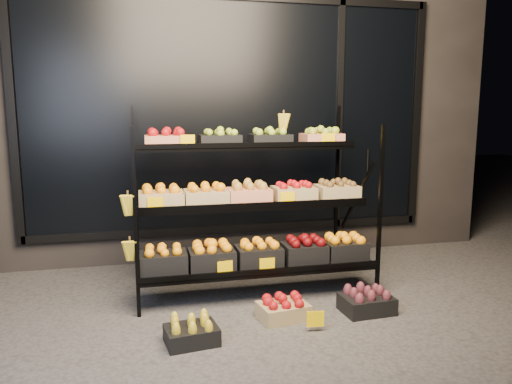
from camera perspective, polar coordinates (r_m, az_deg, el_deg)
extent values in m
plane|color=#514F4C|center=(4.13, 1.61, -13.71)|extent=(24.00, 24.00, 0.00)
cube|color=#2D2826|center=(6.35, -4.45, 10.54)|extent=(6.00, 2.00, 3.50)
cube|color=black|center=(5.34, -2.72, 8.63)|extent=(4.20, 0.04, 2.40)
cube|color=black|center=(5.47, -2.58, -4.14)|extent=(4.30, 0.06, 0.08)
cube|color=black|center=(5.36, -26.12, 7.70)|extent=(0.08, 0.06, 2.50)
cube|color=black|center=(6.10, 17.83, 8.29)|extent=(0.08, 0.06, 2.50)
cube|color=black|center=(5.67, 9.47, 8.56)|extent=(0.06, 0.06, 2.50)
cylinder|color=black|center=(5.81, 12.65, 3.54)|extent=(0.02, 0.02, 0.25)
cube|color=black|center=(3.95, -13.60, -3.61)|extent=(0.03, 0.03, 1.50)
cube|color=black|center=(4.43, 13.98, -2.22)|extent=(0.03, 0.03, 1.50)
cube|color=black|center=(4.88, -13.61, -0.18)|extent=(0.03, 0.03, 1.66)
cube|color=black|center=(5.28, 9.22, 0.67)|extent=(0.03, 0.03, 1.66)
cube|color=black|center=(4.35, 0.43, -8.74)|extent=(2.05, 0.42, 0.03)
cube|color=black|center=(4.16, 1.09, -9.12)|extent=(2.05, 0.02, 0.05)
cube|color=black|center=(4.51, -0.47, -1.53)|extent=(2.05, 0.40, 0.03)
cube|color=black|center=(4.32, 0.09, -1.54)|extent=(2.05, 0.02, 0.05)
cube|color=black|center=(4.74, -1.28, 5.09)|extent=(2.05, 0.40, 0.03)
cube|color=black|center=(4.55, -0.78, 5.36)|extent=(2.05, 0.02, 0.05)
cube|color=tan|center=(4.63, -10.25, 5.72)|extent=(0.38, 0.28, 0.11)
ellipsoid|color=red|center=(4.63, -10.28, 6.77)|extent=(0.32, 0.24, 0.07)
cube|color=black|center=(4.69, -4.17, 5.88)|extent=(0.38, 0.28, 0.11)
ellipsoid|color=#A1C230|center=(4.68, -4.18, 6.92)|extent=(0.32, 0.24, 0.07)
cube|color=black|center=(4.79, 1.63, 5.98)|extent=(0.38, 0.28, 0.11)
ellipsoid|color=#A1C230|center=(4.78, 1.63, 6.99)|extent=(0.32, 0.24, 0.07)
cube|color=tan|center=(4.95, 7.50, 6.01)|extent=(0.38, 0.28, 0.11)
ellipsoid|color=#A1C230|center=(4.94, 7.52, 6.99)|extent=(0.32, 0.24, 0.07)
cube|color=tan|center=(4.39, -10.77, -0.87)|extent=(0.38, 0.28, 0.14)
ellipsoid|color=#FF9A0D|center=(4.37, -10.81, 0.41)|extent=(0.32, 0.24, 0.07)
cube|color=tan|center=(4.42, -5.72, -0.68)|extent=(0.38, 0.28, 0.14)
ellipsoid|color=#FF9A0D|center=(4.41, -5.74, 0.60)|extent=(0.32, 0.24, 0.07)
cube|color=tan|center=(4.49, -0.83, -0.48)|extent=(0.38, 0.28, 0.14)
ellipsoid|color=#B58633|center=(4.47, -0.83, 0.78)|extent=(0.32, 0.24, 0.07)
cube|color=tan|center=(4.60, 4.32, -0.27)|extent=(0.38, 0.28, 0.14)
ellipsoid|color=red|center=(4.58, 4.33, 0.96)|extent=(0.32, 0.24, 0.07)
cube|color=tan|center=(4.74, 9.21, -0.07)|extent=(0.38, 0.28, 0.14)
ellipsoid|color=brown|center=(4.73, 9.25, 1.12)|extent=(0.32, 0.24, 0.07)
cube|color=black|center=(4.21, -10.52, -8.03)|extent=(0.38, 0.28, 0.18)
ellipsoid|color=#FF9A0D|center=(4.18, -10.57, -6.46)|extent=(0.32, 0.24, 0.07)
cube|color=black|center=(4.25, -5.08, -7.76)|extent=(0.38, 0.28, 0.18)
ellipsoid|color=#FF9A0D|center=(4.21, -5.10, -6.20)|extent=(0.32, 0.24, 0.07)
cube|color=black|center=(4.32, 0.32, -7.43)|extent=(0.38, 0.28, 0.18)
ellipsoid|color=#FF9A0D|center=(4.29, 0.32, -5.89)|extent=(0.32, 0.24, 0.07)
cube|color=black|center=(4.43, 5.58, -7.03)|extent=(0.38, 0.28, 0.18)
ellipsoid|color=#630709|center=(4.40, 5.61, -5.54)|extent=(0.32, 0.24, 0.07)
cube|color=black|center=(4.56, 10.00, -6.66)|extent=(0.38, 0.28, 0.18)
ellipsoid|color=#FF9A0D|center=(4.53, 10.04, -5.20)|extent=(0.32, 0.24, 0.07)
ellipsoid|color=yellow|center=(3.92, -14.46, -0.20)|extent=(0.14, 0.08, 0.22)
ellipsoid|color=yellow|center=(4.00, -14.25, -5.30)|extent=(0.14, 0.08, 0.22)
ellipsoid|color=yellow|center=(4.71, 3.18, 9.03)|extent=(0.14, 0.08, 0.22)
cube|color=#F1BC00|center=(4.24, -11.43, -1.39)|extent=(0.13, 0.01, 0.12)
cube|color=#F1BC00|center=(4.43, 3.63, -0.77)|extent=(0.13, 0.01, 0.12)
cube|color=#F1BC00|center=(4.81, 8.27, 5.96)|extent=(0.13, 0.01, 0.12)
cube|color=#F1BC00|center=(4.50, -7.82, 5.74)|extent=(0.13, 0.01, 0.12)
cube|color=#F1BC00|center=(4.13, -3.56, -8.69)|extent=(0.13, 0.01, 0.12)
cube|color=#F1BC00|center=(4.20, 1.29, -8.36)|extent=(0.13, 0.01, 0.12)
cube|color=#F1BC00|center=(3.82, 6.80, -14.76)|extent=(0.13, 0.01, 0.12)
cube|color=black|center=(3.66, -7.37, -15.91)|extent=(0.39, 0.31, 0.12)
ellipsoid|color=yellow|center=(3.62, -7.40, -14.61)|extent=(0.33, 0.26, 0.07)
cube|color=tan|center=(4.01, 3.13, -13.45)|extent=(0.41, 0.33, 0.13)
ellipsoid|color=red|center=(3.98, 3.14, -12.21)|extent=(0.34, 0.28, 0.07)
cube|color=black|center=(4.22, 12.53, -12.39)|extent=(0.42, 0.32, 0.14)
ellipsoid|color=brown|center=(4.19, 12.58, -11.14)|extent=(0.35, 0.27, 0.07)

